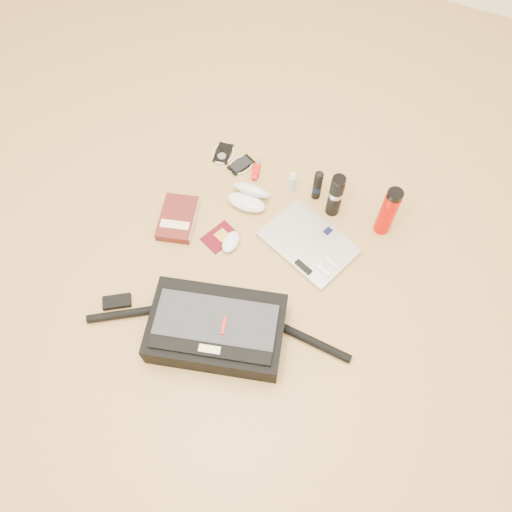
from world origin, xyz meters
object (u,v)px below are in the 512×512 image
at_px(messenger_bag, 216,329).
at_px(book, 178,218).
at_px(laptop, 309,243).
at_px(thermos_red, 388,212).
at_px(thermos_black, 335,195).

distance_m(messenger_bag, book, 0.54).
bearing_deg(messenger_bag, laptop, 55.90).
bearing_deg(thermos_red, messenger_bag, -120.29).
distance_m(book, thermos_red, 0.86).
bearing_deg(laptop, thermos_black, 102.44).
relative_size(laptop, thermos_black, 1.88).
bearing_deg(book, laptop, -3.62).
relative_size(messenger_bag, book, 3.87).
xyz_separation_m(messenger_bag, book, (-0.37, 0.38, -0.04)).
relative_size(messenger_bag, laptop, 2.28).
xyz_separation_m(book, thermos_red, (0.79, 0.32, 0.11)).
height_order(messenger_bag, thermos_red, thermos_red).
bearing_deg(book, thermos_black, 12.95).
distance_m(laptop, thermos_black, 0.22).
height_order(laptop, book, book).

